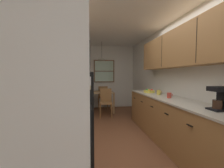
% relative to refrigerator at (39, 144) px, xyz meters
% --- Properties ---
extents(ground_plane, '(12.00, 12.00, 0.00)m').
position_rel_refrigerator_xyz_m(ground_plane, '(0.94, 2.32, -0.87)').
color(ground_plane, brown).
extents(wall_left, '(0.10, 9.00, 2.55)m').
position_rel_refrigerator_xyz_m(wall_left, '(-0.41, 2.32, 0.41)').
color(wall_left, silver).
rests_on(wall_left, ground).
extents(wall_right, '(0.10, 9.00, 2.55)m').
position_rel_refrigerator_xyz_m(wall_right, '(2.29, 2.32, 0.41)').
color(wall_right, silver).
rests_on(wall_right, ground).
extents(wall_back, '(4.40, 0.10, 2.55)m').
position_rel_refrigerator_xyz_m(wall_back, '(0.94, 4.97, 0.41)').
color(wall_back, silver).
rests_on(wall_back, ground).
extents(ceiling_slab, '(4.40, 9.00, 0.08)m').
position_rel_refrigerator_xyz_m(ceiling_slab, '(0.94, 2.32, 1.72)').
color(ceiling_slab, white).
extents(refrigerator, '(0.74, 0.72, 1.73)m').
position_rel_refrigerator_xyz_m(refrigerator, '(0.00, 0.00, 0.00)').
color(refrigerator, white).
rests_on(refrigerator, ground).
extents(stove_range, '(0.66, 0.63, 1.10)m').
position_rel_refrigerator_xyz_m(stove_range, '(-0.05, 0.70, -0.40)').
color(stove_range, white).
rests_on(stove_range, ground).
extents(microwave_over_range, '(0.39, 0.57, 0.36)m').
position_rel_refrigerator_xyz_m(microwave_over_range, '(-0.17, 0.70, 0.79)').
color(microwave_over_range, black).
extents(counter_left, '(0.64, 2.14, 0.90)m').
position_rel_refrigerator_xyz_m(counter_left, '(-0.06, 2.08, -0.42)').
color(counter_left, olive).
rests_on(counter_left, ground).
extents(upper_cabinets_left, '(0.33, 2.22, 0.65)m').
position_rel_refrigerator_xyz_m(upper_cabinets_left, '(-0.20, 2.03, 0.96)').
color(upper_cabinets_left, olive).
extents(counter_right, '(0.64, 3.40, 0.90)m').
position_rel_refrigerator_xyz_m(counter_right, '(1.94, 1.42, -0.42)').
color(counter_right, olive).
rests_on(counter_right, ground).
extents(upper_cabinets_right, '(0.33, 3.08, 0.71)m').
position_rel_refrigerator_xyz_m(upper_cabinets_right, '(2.08, 1.37, 0.99)').
color(upper_cabinets_right, olive).
extents(dining_table, '(0.81, 0.75, 0.74)m').
position_rel_refrigerator_xyz_m(dining_table, '(0.84, 4.19, -0.26)').
color(dining_table, '#A87F51').
rests_on(dining_table, ground).
extents(dining_chair_near, '(0.44, 0.44, 0.90)m').
position_rel_refrigerator_xyz_m(dining_chair_near, '(0.91, 3.61, -0.37)').
color(dining_chair_near, olive).
rests_on(dining_chair_near, ground).
extents(dining_chair_far, '(0.41, 0.41, 0.90)m').
position_rel_refrigerator_xyz_m(dining_chair_far, '(0.93, 4.77, -0.37)').
color(dining_chair_far, olive).
rests_on(dining_chair_far, ground).
extents(pendant_light, '(0.31, 0.31, 0.66)m').
position_rel_refrigerator_xyz_m(pendant_light, '(0.84, 4.19, 1.07)').
color(pendant_light, black).
extents(back_window, '(0.84, 0.05, 0.92)m').
position_rel_refrigerator_xyz_m(back_window, '(1.00, 4.90, 0.64)').
color(back_window, brown).
extents(trash_bin, '(0.31, 0.31, 0.58)m').
position_rel_refrigerator_xyz_m(trash_bin, '(0.24, 3.41, -0.58)').
color(trash_bin, silver).
rests_on(trash_bin, ground).
extents(storage_canister, '(0.12, 0.12, 0.21)m').
position_rel_refrigerator_xyz_m(storage_canister, '(-0.06, 1.26, 0.14)').
color(storage_canister, '#265999').
rests_on(storage_canister, counter_left).
extents(dish_towel, '(0.02, 0.16, 0.24)m').
position_rel_refrigerator_xyz_m(dish_towel, '(0.30, 0.85, -0.37)').
color(dish_towel, beige).
extents(coffee_maker, '(0.22, 0.18, 0.30)m').
position_rel_refrigerator_xyz_m(coffee_maker, '(2.01, 0.51, 0.19)').
color(coffee_maker, black).
rests_on(coffee_maker, counter_right).
extents(mug_by_coffeemaker, '(0.12, 0.08, 0.10)m').
position_rel_refrigerator_xyz_m(mug_by_coffeemaker, '(1.91, 1.53, 0.08)').
color(mug_by_coffeemaker, '#BF3F33').
rests_on(mug_by_coffeemaker, counter_right).
extents(mug_spare, '(0.12, 0.09, 0.11)m').
position_rel_refrigerator_xyz_m(mug_spare, '(1.93, 2.00, 0.09)').
color(mug_spare, '#E5CC4C').
rests_on(mug_spare, counter_right).
extents(fruit_bowl, '(0.28, 0.28, 0.09)m').
position_rel_refrigerator_xyz_m(fruit_bowl, '(1.89, 2.42, 0.07)').
color(fruit_bowl, '#E5D14C').
rests_on(fruit_bowl, counter_right).
extents(table_serving_bowl, '(0.21, 0.21, 0.06)m').
position_rel_refrigerator_xyz_m(table_serving_bowl, '(0.93, 4.25, -0.10)').
color(table_serving_bowl, '#4C7299').
rests_on(table_serving_bowl, dining_table).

